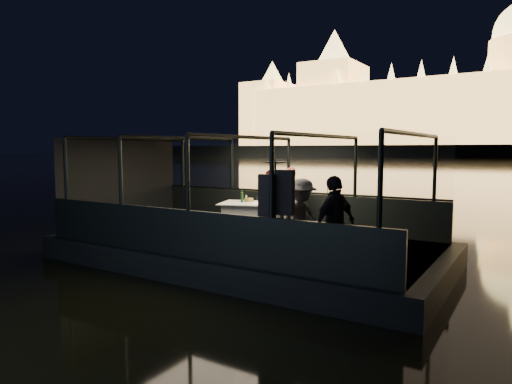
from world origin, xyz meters
The scene contains 27 objects.
river_water centered at (0.00, 80.00, 0.00)m, with size 500.00×500.00×0.00m, color black.
boat_hull centered at (0.00, 0.00, 0.00)m, with size 8.60×4.40×1.00m, color black.
boat_deck centered at (0.00, 0.00, 0.48)m, with size 8.00×4.00×0.04m, color black.
gunwale_port centered at (0.00, 2.00, 0.95)m, with size 8.00×0.08×0.90m, color black.
gunwale_starboard centered at (0.00, -2.00, 0.95)m, with size 8.00×0.08×0.90m, color black.
cabin_glass_port centered at (0.00, 2.00, 2.10)m, with size 8.00×0.02×1.40m, color #99B2B2, non-canonical shape.
cabin_glass_starboard centered at (0.00, -2.00, 2.10)m, with size 8.00×0.02×1.40m, color #99B2B2, non-canonical shape.
cabin_roof_glass centered at (0.00, 0.00, 2.80)m, with size 8.00×4.00×0.02m, color #99B2B2, non-canonical shape.
end_wall_fore centered at (-4.00, 0.00, 1.65)m, with size 0.02×4.00×2.30m, color black, non-canonical shape.
end_wall_aft centered at (4.00, 0.00, 1.65)m, with size 0.02×4.00×2.30m, color black, non-canonical shape.
canopy_ribs centered at (0.00, 0.00, 1.65)m, with size 8.00×4.00×2.30m, color black, non-canonical shape.
dining_table_central centered at (-0.25, 0.60, 0.89)m, with size 1.45×1.05×0.77m, color silver.
chair_port_left centered at (-0.46, 1.31, 0.95)m, with size 0.38×0.38×0.82m, color black.
chair_port_right centered at (0.41, 1.38, 0.95)m, with size 0.44×0.44×0.94m, color black.
coat_stand centered at (1.70, -1.71, 1.40)m, with size 0.52×0.41×1.87m, color black, non-canonical shape.
person_woman_coral centered at (0.24, 1.62, 1.25)m, with size 0.57×0.38×1.59m, color #DE5D50.
person_man_maroon centered at (-0.27, 1.65, 1.25)m, with size 0.73×0.56×1.51m, color #3D1111.
passenger_stripe centered at (1.84, -0.97, 1.35)m, with size 0.97×0.55×1.50m, color white.
passenger_dark centered at (2.73, -1.54, 1.35)m, with size 0.95×0.40×1.61m, color black.
wine_bottle centered at (-0.49, 0.56, 1.42)m, with size 0.06×0.06×0.29m, color #123316.
bread_basket centered at (-0.45, 0.79, 1.31)m, with size 0.22×0.22×0.09m, color olive.
amber_candle centered at (0.00, 0.69, 1.31)m, with size 0.05×0.05×0.08m, color #F2983C.
plate_near centered at (0.35, 0.70, 1.27)m, with size 0.21×0.21×0.01m, color white.
plate_far centered at (-0.44, 0.87, 1.27)m, with size 0.26×0.26×0.02m, color silver.
wine_glass_white centered at (-0.43, 0.64, 1.36)m, with size 0.06×0.06×0.17m, color silver, non-canonical shape.
wine_glass_red centered at (0.23, 0.91, 1.36)m, with size 0.06×0.06×0.18m, color silver, non-canonical shape.
wine_glass_empty centered at (0.02, 0.58, 1.36)m, with size 0.06×0.06×0.17m, color silver, non-canonical shape.
Camera 1 is at (5.53, -8.49, 2.53)m, focal length 32.00 mm.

